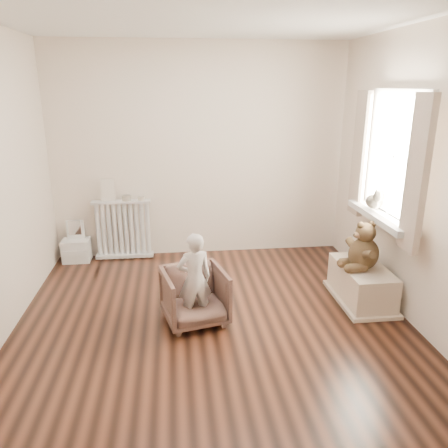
{
  "coord_description": "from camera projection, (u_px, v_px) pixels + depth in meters",
  "views": [
    {
      "loc": [
        -0.31,
        -3.57,
        2.09
      ],
      "look_at": [
        0.15,
        0.45,
        0.8
      ],
      "focal_mm": 35.0,
      "sensor_mm": 36.0,
      "label": 1
    }
  ],
  "objects": [
    {
      "name": "toy_vanity",
      "position": [
        76.0,
        240.0,
        5.36
      ],
      "size": [
        0.33,
        0.23,
        0.51
      ],
      "primitive_type": "cube",
      "color": "silver",
      "rests_on": "floor"
    },
    {
      "name": "window",
      "position": [
        396.0,
        157.0,
        4.08
      ],
      "size": [
        0.03,
        0.9,
        1.1
      ],
      "primitive_type": "cube",
      "color": "white",
      "rests_on": "right_wall"
    },
    {
      "name": "curtain_right",
      "position": [
        360.0,
        154.0,
        4.63
      ],
      "size": [
        0.06,
        0.26,
        1.3
      ],
      "primitive_type": "cube",
      "color": "#C4B09A",
      "rests_on": "right_wall"
    },
    {
      "name": "paper_doll",
      "position": [
        108.0,
        190.0,
        5.25
      ],
      "size": [
        0.17,
        0.01,
        0.28
      ],
      "primitive_type": "cube",
      "color": "beige",
      "rests_on": "radiator"
    },
    {
      "name": "window_sill",
      "position": [
        381.0,
        216.0,
        4.25
      ],
      "size": [
        0.22,
        1.1,
        0.06
      ],
      "primitive_type": "cube",
      "color": "silver",
      "rests_on": "right_wall"
    },
    {
      "name": "floor",
      "position": [
        213.0,
        321.0,
        4.05
      ],
      "size": [
        3.6,
        3.6,
        0.01
      ],
      "primitive_type": "cube",
      "color": "black",
      "rests_on": "ground"
    },
    {
      "name": "child",
      "position": [
        195.0,
        279.0,
        3.87
      ],
      "size": [
        0.35,
        0.27,
        0.86
      ],
      "primitive_type": "imported",
      "rotation": [
        0.0,
        0.0,
        3.37
      ],
      "color": "beige",
      "rests_on": "armchair"
    },
    {
      "name": "ceiling",
      "position": [
        211.0,
        14.0,
        3.26
      ],
      "size": [
        3.6,
        3.6,
        0.01
      ],
      "primitive_type": "cube",
      "color": "white",
      "rests_on": "ground"
    },
    {
      "name": "tin_b",
      "position": [
        141.0,
        198.0,
        5.32
      ],
      "size": [
        0.08,
        0.08,
        0.05
      ],
      "primitive_type": "cylinder",
      "color": "#A59E8C",
      "rests_on": "radiator"
    },
    {
      "name": "toy_bench",
      "position": [
        362.0,
        282.0,
        4.38
      ],
      "size": [
        0.42,
        0.79,
        0.37
      ],
      "primitive_type": "cube",
      "color": "beige",
      "rests_on": "floor"
    },
    {
      "name": "back_wall",
      "position": [
        199.0,
        153.0,
        5.36
      ],
      "size": [
        3.6,
        0.02,
        2.6
      ],
      "primitive_type": "cube",
      "color": "white",
      "rests_on": "ground"
    },
    {
      "name": "plush_cat",
      "position": [
        374.0,
        200.0,
        4.35
      ],
      "size": [
        0.25,
        0.3,
        0.22
      ],
      "primitive_type": null,
      "rotation": [
        0.0,
        0.0,
        0.4
      ],
      "color": "#655F53",
      "rests_on": "window_sill"
    },
    {
      "name": "tin_a",
      "position": [
        126.0,
        198.0,
        5.3
      ],
      "size": [
        0.11,
        0.11,
        0.06
      ],
      "primitive_type": "cylinder",
      "color": "#A59E8C",
      "rests_on": "radiator"
    },
    {
      "name": "right_wall",
      "position": [
        415.0,
        179.0,
        3.85
      ],
      "size": [
        0.02,
        3.6,
        2.6
      ],
      "primitive_type": "cube",
      "color": "white",
      "rests_on": "ground"
    },
    {
      "name": "teddy_bear",
      "position": [
        365.0,
        240.0,
        4.2
      ],
      "size": [
        0.42,
        0.35,
        0.47
      ],
      "primitive_type": null,
      "rotation": [
        0.0,
        0.0,
        0.14
      ],
      "color": "#392816",
      "rests_on": "toy_bench"
    },
    {
      "name": "armchair",
      "position": [
        195.0,
        296.0,
        3.98
      ],
      "size": [
        0.66,
        0.67,
        0.51
      ],
      "primitive_type": "imported",
      "rotation": [
        0.0,
        0.0,
        0.23
      ],
      "color": "brown",
      "rests_on": "floor"
    },
    {
      "name": "radiator",
      "position": [
        123.0,
        229.0,
        5.41
      ],
      "size": [
        0.71,
        0.13,
        0.75
      ],
      "primitive_type": "cube",
      "color": "silver",
      "rests_on": "floor"
    },
    {
      "name": "curtain_left",
      "position": [
        417.0,
        175.0,
        3.55
      ],
      "size": [
        0.06,
        0.26,
        1.3
      ],
      "primitive_type": "cube",
      "color": "#C4B09A",
      "rests_on": "right_wall"
    },
    {
      "name": "front_wall",
      "position": [
        248.0,
        270.0,
        1.95
      ],
      "size": [
        3.6,
        0.02,
        2.6
      ],
      "primitive_type": "cube",
      "color": "white",
      "rests_on": "ground"
    }
  ]
}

